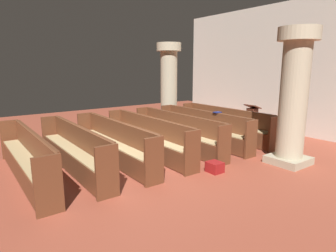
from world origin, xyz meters
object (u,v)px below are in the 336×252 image
Objects in this scene: pew_row_5 at (74,148)px; hymn_book at (217,112)px; pew_row_6 at (26,155)px; pew_row_2 at (177,131)px; pew_row_3 at (148,135)px; pillar_aisle_side at (294,95)px; pew_row_4 at (114,141)px; lectern at (252,123)px; pillar_far_side at (169,84)px; kneeler_box_red at (215,167)px; pew_row_0 at (225,123)px; pew_row_1 at (203,127)px.

hymn_book is (0.42, 4.17, 0.48)m from pew_row_5.
pew_row_2 is at bearing 90.00° from pew_row_6.
pew_row_3 is 3.74m from pillar_aisle_side.
pew_row_4 is 3.44× the size of lectern.
pew_row_5 is 3.44× the size of lectern.
pillar_far_side is at bearing 119.50° from pew_row_5.
pew_row_2 is 1.99m from pew_row_4.
hymn_book reaches higher than pew_row_4.
pillar_aisle_side reaches higher than pew_row_4.
pew_row_2 is at bearing 90.00° from pew_row_3.
kneeler_box_red is (2.02, 1.48, -0.40)m from pew_row_4.
pew_row_2 reaches higher than kneeler_box_red.
hymn_book is (0.42, -0.81, 0.48)m from pew_row_0.
hymn_book is at bearing -85.78° from lectern.
pillar_far_side reaches higher than pew_row_5.
pew_row_3 is at bearing -45.23° from pillar_far_side.
pillar_far_side reaches higher than lectern.
pew_row_0 is at bearing 166.81° from pillar_aisle_side.
pew_row_1 is at bearing 90.00° from pew_row_5.
lectern is (0.29, 4.00, -0.07)m from pew_row_3.
pillar_aisle_side reaches higher than pew_row_2.
pillar_far_side is (-2.62, 3.64, 1.15)m from pew_row_4.
pew_row_4 is at bearing -54.22° from pillar_far_side.
pillar_far_side is at bearing 125.78° from pew_row_4.
pew_row_1 is at bearing 90.00° from pew_row_3.
pew_row_3 is (0.00, -1.99, 0.00)m from pew_row_1.
pew_row_3 is at bearing -90.00° from pew_row_2.
pew_row_5 is at bearing -60.50° from pillar_far_side.
pew_row_2 is at bearing 165.84° from kneeler_box_red.
pillar_aisle_side is 3.14m from lectern.
pillar_far_side reaches higher than pew_row_3.
pew_row_0 and pew_row_4 have the same top height.
hymn_book is at bearing -8.71° from pillar_far_side.
pew_row_5 is at bearing -90.00° from pew_row_4.
pew_row_6 is (0.00, -2.98, 0.00)m from pew_row_3.
lectern is at bearing 84.56° from pew_row_2.
pillar_far_side is 2.96× the size of lectern.
pillar_far_side is (-2.62, 0.65, 1.15)m from pew_row_1.
pew_row_5 is at bearing 90.00° from pew_row_6.
pew_row_3 is 1.00× the size of pew_row_5.
pew_row_0 is at bearing 90.00° from pew_row_1.
pew_row_0 is at bearing 90.00° from pew_row_5.
pew_row_6 is at bearing -90.00° from pew_row_5.
pillar_far_side reaches higher than pew_row_1.
pew_row_3 is 1.16× the size of pillar_far_side.
pew_row_0 is 1.00× the size of pew_row_5.
pew_row_0 is 1.00× the size of pew_row_1.
kneeler_box_red is (2.02, -1.51, -0.40)m from pew_row_1.
hymn_book is (0.42, 1.18, 0.48)m from pew_row_2.
pew_row_2 is 1.16× the size of pillar_far_side.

